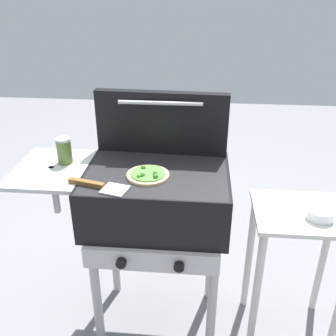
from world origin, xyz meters
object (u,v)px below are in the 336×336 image
prep_table (297,248)px  topping_bowl_near (320,214)px  pizza_veggie (148,175)px  spatula (98,186)px  sauce_jar (64,151)px  grill (154,200)px

prep_table → topping_bowl_near: (0.06, -0.05, 0.23)m
pizza_veggie → prep_table: bearing=4.1°
prep_table → topping_bowl_near: 0.24m
pizza_veggie → topping_bowl_near: size_ratio=1.54×
spatula → prep_table: size_ratio=0.36×
sauce_jar → spatula: bearing=-45.8°
pizza_veggie → sauce_jar: sauce_jar is taller
sauce_jar → prep_table: sauce_jar is taller
pizza_veggie → sauce_jar: 0.41m
spatula → topping_bowl_near: spatula is taller
sauce_jar → topping_bowl_near: size_ratio=1.00×
grill → pizza_veggie: size_ratio=5.23×
pizza_veggie → topping_bowl_near: pizza_veggie is taller
grill → prep_table: bearing=0.4°
grill → spatula: spatula is taller
grill → sauce_jar: (-0.42, 0.06, 0.20)m
spatula → pizza_veggie: bearing=30.3°
grill → prep_table: (0.67, 0.00, -0.23)m
prep_table → topping_bowl_near: bearing=-40.1°
grill → sauce_jar: sauce_jar is taller
pizza_veggie → topping_bowl_near: 0.76m
topping_bowl_near → sauce_jar: bearing=175.0°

